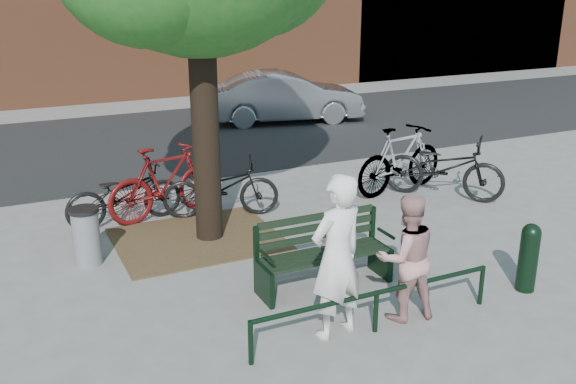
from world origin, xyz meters
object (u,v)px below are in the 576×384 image
litter_bin (86,236)px  parked_car (285,97)px  person_left (337,257)px  bicycle_c (221,187)px  bollard (529,255)px  park_bench (322,250)px  person_right (406,257)px

litter_bin → parked_car: bearing=48.4°
person_left → bicycle_c: bearing=-103.8°
person_left → bollard: bearing=165.6°
litter_bin → parked_car: (6.31, 7.11, 0.26)m
park_bench → bicycle_c: size_ratio=0.92×
person_left → litter_bin: size_ratio=2.27×
park_bench → bicycle_c: 2.93m
park_bench → parked_car: bearing=67.8°
person_right → parked_car: size_ratio=0.37×
bicycle_c → parked_car: parked_car is taller
parked_car → bollard: bearing=-175.2°
bicycle_c → person_right: bearing=-152.6°
park_bench → litter_bin: bearing=143.8°
park_bench → parked_car: parked_car is taller
parked_car → park_bench: bearing=170.5°
person_left → parked_car: size_ratio=0.45×
park_bench → bicycle_c: (-0.33, 2.91, 0.02)m
person_right → parked_car: 10.65m
person_left → person_right: 0.93m
person_right → litter_bin: (-3.10, 3.05, -0.34)m
bicycle_c → litter_bin: bearing=129.5°
bicycle_c → person_left: bearing=-165.3°
park_bench → person_left: person_left is taller
person_right → litter_bin: person_right is taller
park_bench → person_right: size_ratio=1.15×
person_left → parked_car: (4.12, 10.16, -0.25)m
person_right → person_left: bearing=9.0°
litter_bin → person_right: bearing=-44.6°
park_bench → bollard: park_bench is taller
bollard → park_bench: bearing=151.6°
litter_bin → parked_car: size_ratio=0.20×
park_bench → person_right: bearing=-67.2°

